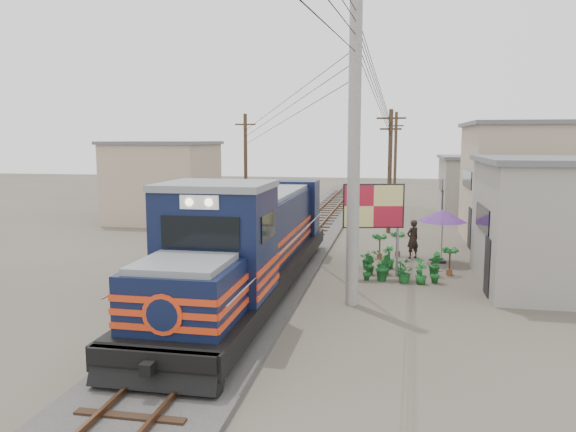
% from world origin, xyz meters
% --- Properties ---
extents(ground, '(120.00, 120.00, 0.00)m').
position_xyz_m(ground, '(0.00, 0.00, 0.00)').
color(ground, '#473F35').
rests_on(ground, ground).
extents(ballast, '(3.60, 70.00, 0.16)m').
position_xyz_m(ballast, '(0.00, 10.00, 0.08)').
color(ballast, '#595651').
rests_on(ballast, ground).
extents(track, '(1.15, 70.00, 0.12)m').
position_xyz_m(track, '(0.00, 10.00, 0.26)').
color(track, '#51331E').
rests_on(track, ground).
extents(locomotive, '(2.99, 16.29, 4.04)m').
position_xyz_m(locomotive, '(0.00, 0.02, 1.76)').
color(locomotive, black).
rests_on(locomotive, ground).
extents(utility_pole_main, '(0.40, 0.40, 10.00)m').
position_xyz_m(utility_pole_main, '(3.50, -0.50, 5.00)').
color(utility_pole_main, '#9E9B93').
rests_on(utility_pole_main, ground).
extents(wooden_pole_mid, '(1.60, 0.24, 7.00)m').
position_xyz_m(wooden_pole_mid, '(4.50, 14.00, 3.68)').
color(wooden_pole_mid, '#4C3826').
rests_on(wooden_pole_mid, ground).
extents(wooden_pole_far, '(1.60, 0.24, 7.50)m').
position_xyz_m(wooden_pole_far, '(4.80, 28.00, 3.93)').
color(wooden_pole_far, '#4C3826').
rests_on(wooden_pole_far, ground).
extents(wooden_pole_left, '(1.60, 0.24, 7.00)m').
position_xyz_m(wooden_pole_left, '(-5.00, 18.00, 3.68)').
color(wooden_pole_left, '#4C3826').
rests_on(wooden_pole_left, ground).
extents(power_lines, '(9.65, 19.00, 3.30)m').
position_xyz_m(power_lines, '(-0.14, 8.49, 7.56)').
color(power_lines, black).
rests_on(power_lines, ground).
extents(shophouse_mid, '(8.40, 7.35, 6.20)m').
position_xyz_m(shophouse_mid, '(12.50, 12.00, 3.11)').
color(shophouse_mid, tan).
rests_on(shophouse_mid, ground).
extents(shophouse_back, '(6.30, 6.30, 4.20)m').
position_xyz_m(shophouse_back, '(11.00, 22.00, 2.11)').
color(shophouse_back, gray).
rests_on(shophouse_back, ground).
extents(shophouse_left, '(6.30, 6.30, 5.20)m').
position_xyz_m(shophouse_left, '(-10.00, 16.00, 2.61)').
color(shophouse_left, tan).
rests_on(shophouse_left, ground).
extents(billboard, '(2.33, 0.62, 3.65)m').
position_xyz_m(billboard, '(4.01, 3.38, 2.70)').
color(billboard, '#99999E').
rests_on(billboard, ground).
extents(market_umbrella, '(2.53, 2.53, 2.34)m').
position_xyz_m(market_umbrella, '(6.86, 6.47, 2.05)').
color(market_umbrella, black).
rests_on(market_umbrella, ground).
extents(vendor, '(0.76, 0.73, 1.76)m').
position_xyz_m(vendor, '(5.65, 7.19, 0.88)').
color(vendor, black).
rests_on(vendor, ground).
extents(plant_nursery, '(3.25, 3.09, 1.10)m').
position_xyz_m(plant_nursery, '(4.85, 3.58, 0.46)').
color(plant_nursery, '#1B6126').
rests_on(plant_nursery, ground).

